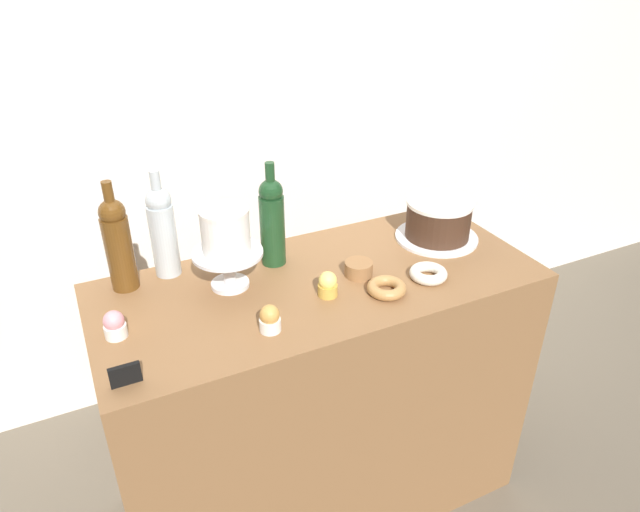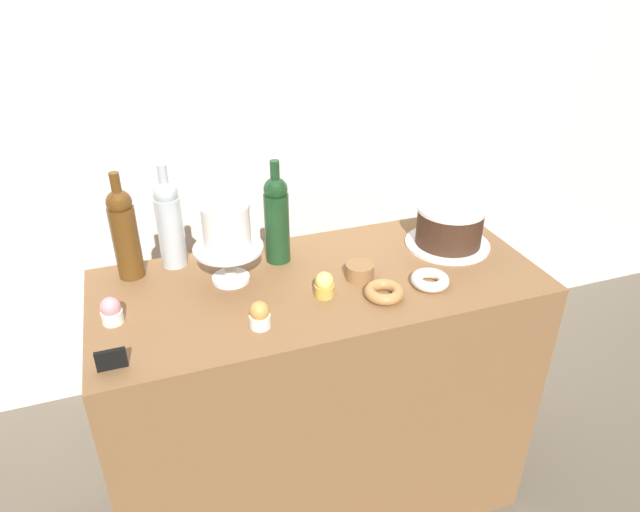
# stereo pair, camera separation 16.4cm
# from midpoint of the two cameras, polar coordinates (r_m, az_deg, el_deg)

# --- Properties ---
(ground_plane) EXTENTS (12.00, 12.00, 0.00)m
(ground_plane) POSITION_cam_midpoint_polar(r_m,az_deg,el_deg) (2.31, -2.20, -22.42)
(ground_plane) COLOR #665B4C
(back_wall) EXTENTS (6.00, 0.05, 2.60)m
(back_wall) POSITION_cam_midpoint_polar(r_m,az_deg,el_deg) (2.31, -11.93, 15.94)
(back_wall) COLOR silver
(back_wall) RESTS_ON ground_plane
(display_counter) EXTENTS (1.31, 0.58, 0.93)m
(display_counter) POSITION_cam_midpoint_polar(r_m,az_deg,el_deg) (1.96, -2.46, -14.03)
(display_counter) COLOR brown
(display_counter) RESTS_ON ground_plane
(cake_stand_pedestal) EXTENTS (0.20, 0.20, 0.11)m
(cake_stand_pedestal) POSITION_cam_midpoint_polar(r_m,az_deg,el_deg) (1.65, -11.98, -0.75)
(cake_stand_pedestal) COLOR silver
(cake_stand_pedestal) RESTS_ON display_counter
(white_layer_cake) EXTENTS (0.14, 0.14, 0.13)m
(white_layer_cake) POSITION_cam_midpoint_polar(r_m,az_deg,el_deg) (1.60, -12.36, 2.40)
(white_layer_cake) COLOR white
(white_layer_cake) RESTS_ON cake_stand_pedestal
(silver_serving_platter) EXTENTS (0.27, 0.27, 0.01)m
(silver_serving_platter) POSITION_cam_midpoint_polar(r_m,az_deg,el_deg) (1.93, 9.19, 1.81)
(silver_serving_platter) COLOR white
(silver_serving_platter) RESTS_ON display_counter
(chocolate_round_cake) EXTENTS (0.21, 0.21, 0.13)m
(chocolate_round_cake) POSITION_cam_midpoint_polar(r_m,az_deg,el_deg) (1.90, 9.35, 3.64)
(chocolate_round_cake) COLOR #3D2619
(chocolate_round_cake) RESTS_ON silver_serving_platter
(wine_bottle_amber) EXTENTS (0.08, 0.08, 0.33)m
(wine_bottle_amber) POSITION_cam_midpoint_polar(r_m,az_deg,el_deg) (1.70, -22.21, 1.17)
(wine_bottle_amber) COLOR #5B3814
(wine_bottle_amber) RESTS_ON display_counter
(wine_bottle_green) EXTENTS (0.08, 0.08, 0.33)m
(wine_bottle_green) POSITION_cam_midpoint_polar(r_m,az_deg,el_deg) (1.71, -7.56, 3.50)
(wine_bottle_green) COLOR #193D1E
(wine_bottle_green) RESTS_ON display_counter
(wine_bottle_clear) EXTENTS (0.08, 0.08, 0.33)m
(wine_bottle_clear) POSITION_cam_midpoint_polar(r_m,az_deg,el_deg) (1.73, -18.11, 2.42)
(wine_bottle_clear) COLOR #B2BCC1
(wine_bottle_clear) RESTS_ON display_counter
(cupcake_strawberry) EXTENTS (0.06, 0.06, 0.07)m
(cupcake_strawberry) POSITION_cam_midpoint_polar(r_m,az_deg,el_deg) (1.55, -22.77, -6.49)
(cupcake_strawberry) COLOR white
(cupcake_strawberry) RESTS_ON display_counter
(cupcake_lemon) EXTENTS (0.06, 0.06, 0.07)m
(cupcake_lemon) POSITION_cam_midpoint_polar(r_m,az_deg,el_deg) (1.59, -2.17, -2.96)
(cupcake_lemon) COLOR gold
(cupcake_lemon) RESTS_ON display_counter
(cupcake_caramel) EXTENTS (0.06, 0.06, 0.07)m
(cupcake_caramel) POSITION_cam_midpoint_polar(r_m,az_deg,el_deg) (1.47, -8.25, -6.35)
(cupcake_caramel) COLOR white
(cupcake_caramel) RESTS_ON display_counter
(donut_maple) EXTENTS (0.11, 0.11, 0.03)m
(donut_maple) POSITION_cam_midpoint_polar(r_m,az_deg,el_deg) (1.61, 3.80, -3.29)
(donut_maple) COLOR #B27F47
(donut_maple) RESTS_ON display_counter
(donut_sugar) EXTENTS (0.11, 0.11, 0.03)m
(donut_sugar) POSITION_cam_midpoint_polar(r_m,az_deg,el_deg) (1.69, 8.08, -1.82)
(donut_sugar) COLOR silver
(donut_sugar) RESTS_ON display_counter
(cookie_stack) EXTENTS (0.08, 0.08, 0.04)m
(cookie_stack) POSITION_cam_midpoint_polar(r_m,az_deg,el_deg) (1.69, 1.12, -1.36)
(cookie_stack) COLOR olive
(cookie_stack) RESTS_ON display_counter
(price_sign_chalkboard) EXTENTS (0.07, 0.01, 0.05)m
(price_sign_chalkboard) POSITION_cam_midpoint_polar(r_m,az_deg,el_deg) (1.40, -22.19, -11.08)
(price_sign_chalkboard) COLOR black
(price_sign_chalkboard) RESTS_ON display_counter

